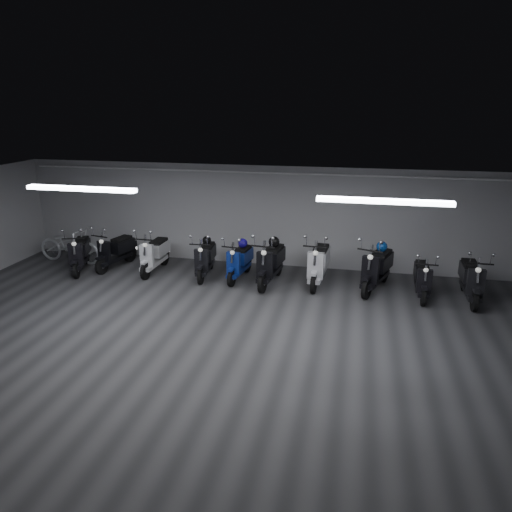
% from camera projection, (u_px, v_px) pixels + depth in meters
% --- Properties ---
extents(floor, '(14.00, 10.00, 0.01)m').
position_uv_depth(floor, '(211.00, 347.00, 9.03)').
color(floor, '#323234').
rests_on(floor, ground).
extents(ceiling, '(14.00, 10.00, 0.01)m').
position_uv_depth(ceiling, '(206.00, 201.00, 8.16)').
color(ceiling, gray).
rests_on(ceiling, ground).
extents(back_wall, '(14.00, 0.01, 2.80)m').
position_uv_depth(back_wall, '(263.00, 216.00, 13.24)').
color(back_wall, '#9F9FA1').
rests_on(back_wall, ground).
extents(front_wall, '(14.00, 0.01, 2.80)m').
position_uv_depth(front_wall, '(24.00, 486.00, 3.94)').
color(front_wall, '#9F9FA1').
rests_on(front_wall, ground).
extents(fluor_strip_left, '(2.40, 0.18, 0.08)m').
position_uv_depth(fluor_strip_left, '(81.00, 189.00, 9.72)').
color(fluor_strip_left, white).
rests_on(fluor_strip_left, ceiling).
extents(fluor_strip_right, '(2.40, 0.18, 0.08)m').
position_uv_depth(fluor_strip_right, '(384.00, 201.00, 8.50)').
color(fluor_strip_right, white).
rests_on(fluor_strip_right, ceiling).
extents(conduit, '(13.60, 0.05, 0.05)m').
position_uv_depth(conduit, '(263.00, 173.00, 12.79)').
color(conduit, white).
rests_on(conduit, back_wall).
extents(scooter_0, '(1.18, 1.90, 1.34)m').
position_uv_depth(scooter_0, '(79.00, 247.00, 12.91)').
color(scooter_0, black).
rests_on(scooter_0, floor).
extents(scooter_1, '(0.95, 1.84, 1.31)m').
position_uv_depth(scooter_1, '(115.00, 245.00, 13.16)').
color(scooter_1, black).
rests_on(scooter_1, floor).
extents(scooter_2, '(0.63, 1.80, 1.34)m').
position_uv_depth(scooter_2, '(154.00, 248.00, 12.83)').
color(scooter_2, silver).
rests_on(scooter_2, floor).
extents(scooter_3, '(0.74, 1.79, 1.30)m').
position_uv_depth(scooter_3, '(205.00, 253.00, 12.50)').
color(scooter_3, black).
rests_on(scooter_3, floor).
extents(scooter_4, '(0.76, 1.76, 1.27)m').
position_uv_depth(scooter_4, '(239.00, 256.00, 12.32)').
color(scooter_4, navy).
rests_on(scooter_4, floor).
extents(scooter_5, '(0.88, 2.00, 1.44)m').
position_uv_depth(scooter_5, '(271.00, 257.00, 11.97)').
color(scooter_5, black).
rests_on(scooter_5, floor).
extents(scooter_6, '(0.79, 1.99, 1.45)m').
position_uv_depth(scooter_6, '(319.00, 257.00, 11.95)').
color(scooter_6, silver).
rests_on(scooter_6, floor).
extents(scooter_7, '(1.28, 2.08, 1.47)m').
position_uv_depth(scooter_7, '(377.00, 262.00, 11.56)').
color(scooter_7, black).
rests_on(scooter_7, floor).
extents(scooter_8, '(0.57, 1.65, 1.22)m').
position_uv_depth(scooter_8, '(423.00, 273.00, 11.19)').
color(scooter_8, black).
rests_on(scooter_8, floor).
extents(scooter_9, '(0.65, 1.85, 1.37)m').
position_uv_depth(scooter_9, '(472.00, 273.00, 10.94)').
color(scooter_9, black).
rests_on(scooter_9, floor).
extents(bicycle, '(2.00, 0.86, 1.26)m').
position_uv_depth(bicycle, '(69.00, 241.00, 13.62)').
color(bicycle, silver).
rests_on(bicycle, floor).
extents(helmet_0, '(0.28, 0.28, 0.28)m').
position_uv_depth(helmet_0, '(274.00, 242.00, 12.12)').
color(helmet_0, black).
rests_on(helmet_0, scooter_5).
extents(helmet_1, '(0.24, 0.24, 0.24)m').
position_uv_depth(helmet_1, '(207.00, 240.00, 12.65)').
color(helmet_1, black).
rests_on(helmet_1, scooter_3).
extents(helmet_2, '(0.25, 0.25, 0.25)m').
position_uv_depth(helmet_2, '(243.00, 243.00, 12.45)').
color(helmet_2, '#170C84').
rests_on(helmet_2, scooter_4).
extents(helmet_3, '(0.27, 0.27, 0.27)m').
position_uv_depth(helmet_3, '(382.00, 247.00, 11.68)').
color(helmet_3, navy).
rests_on(helmet_3, scooter_7).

